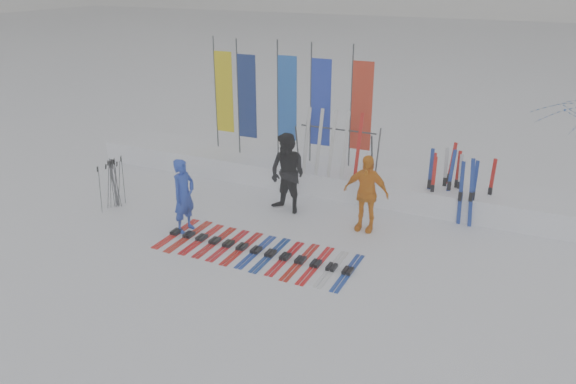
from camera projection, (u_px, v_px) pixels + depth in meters
The scene contains 10 objects.
ground at pixel (246, 263), 11.40m from camera, with size 120.00×120.00×0.00m, color white.
snow_bank at pixel (329, 177), 15.14m from camera, with size 14.00×1.60×0.60m, color white.
person_blue at pixel (184, 196), 12.48m from camera, with size 0.62×0.41×1.70m, color #1E3CB3.
person_black at pixel (287, 174), 13.43m from camera, with size 0.95×0.74×1.96m, color black.
person_yellow at pixel (366, 193), 12.52m from camera, with size 1.04×0.43×1.78m, color orange.
ski_row at pixel (256, 251), 11.81m from camera, with size 4.25×1.68×0.07m.
pole_cluster at pixel (114, 184), 13.85m from camera, with size 0.28×0.82×1.25m.
feather_flags at pixel (285, 99), 15.19m from camera, with size 4.69×0.31×3.20m.
ski_rack at pixel (337, 144), 14.26m from camera, with size 2.04×0.80×1.23m.
upright_skis at pixel (454, 185), 13.30m from camera, with size 1.46×1.07×1.68m.
Camera 1 is at (5.06, -8.70, 5.60)m, focal length 35.00 mm.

